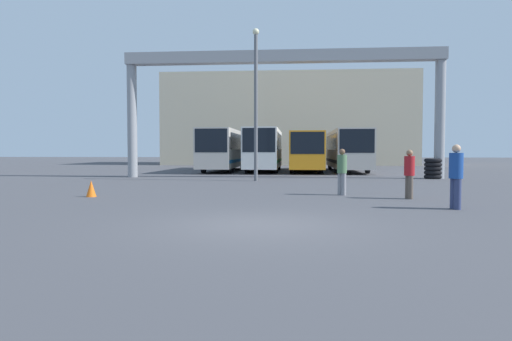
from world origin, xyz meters
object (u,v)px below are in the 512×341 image
Objects in this scene: pedestrian_far_center at (342,171)px; pedestrian_mid_right at (456,175)px; tire_stack at (433,169)px; bus_slot_1 at (264,148)px; pedestrian_near_center at (409,173)px; traffic_cone at (91,189)px; bus_slot_2 at (305,149)px; bus_slot_0 at (225,148)px; lamp_post at (256,98)px; bus_slot_3 at (347,148)px.

pedestrian_far_center is 4.78m from pedestrian_mid_right.
pedestrian_far_center is 12.31m from tire_stack.
bus_slot_1 reaches higher than pedestrian_far_center.
pedestrian_near_center is (6.42, -20.40, -1.00)m from bus_slot_1.
pedestrian_near_center is 2.86× the size of traffic_cone.
bus_slot_2 reaches higher than pedestrian_far_center.
pedestrian_far_center is at bearing -158.95° from pedestrian_mid_right.
bus_slot_0 is 23.15m from pedestrian_near_center.
tire_stack is (3.58, 14.37, -0.38)m from pedestrian_mid_right.
lamp_post reaches higher than traffic_cone.
bus_slot_3 is 6.83× the size of pedestrian_near_center.
bus_slot_0 reaches higher than pedestrian_mid_right.
bus_slot_3 is 13.70m from lamp_post.
traffic_cone is at bearing -103.26° from bus_slot_1.
bus_slot_2 is 22.53m from traffic_cone.
bus_slot_3 is 9.69× the size of tire_stack.
bus_slot_0 is at bearing 146.21° from tire_stack.
pedestrian_near_center is at bearing 1.28° from traffic_cone.
tire_stack is at bearing -39.42° from bus_slot_1.
pedestrian_mid_right is at bearing -66.40° from bus_slot_0.
bus_slot_0 is 16.82m from tire_stack.
pedestrian_far_center is at bearing -69.20° from bus_slot_0.
bus_slot_0 is 10.15× the size of tire_stack.
bus_slot_1 is 21.28m from traffic_cone.
bus_slot_1 is 9.18× the size of tire_stack.
bus_slot_1 is at bearing -174.75° from bus_slot_2.
tire_stack is (7.33, -9.04, -1.15)m from bus_slot_2.
bus_slot_3 reaches higher than traffic_cone.
tire_stack is 0.14× the size of lamp_post.
lamp_post is at bearing -117.83° from bus_slot_3.
bus_slot_3 reaches higher than bus_slot_2.
bus_slot_1 is 11.87m from lamp_post.
bus_slot_0 is at bearing 85.78° from traffic_cone.
pedestrian_near_center is 11.31m from lamp_post.
tire_stack is (10.63, -8.74, -1.30)m from bus_slot_1.
lamp_post is at bearing -164.60° from tire_stack.
bus_slot_2 is 23.72m from pedestrian_mid_right.
pedestrian_far_center is (-2.37, -19.55, -0.93)m from bus_slot_3.
bus_slot_1 is 18.51× the size of traffic_cone.
pedestrian_near_center is 12.40m from tire_stack.
lamp_post is (5.20, 9.07, 4.21)m from traffic_cone.
bus_slot_0 is 1.05× the size of bus_slot_2.
traffic_cone is 0.50× the size of tire_stack.
tire_stack is at bearing 15.40° from lamp_post.
bus_slot_1 is 0.95× the size of bus_slot_3.
bus_slot_1 is 5.96× the size of pedestrian_mid_right.
bus_slot_0 reaches higher than bus_slot_3.
tire_stack is (6.40, 10.51, -0.32)m from pedestrian_far_center.
pedestrian_mid_right is (2.82, -3.86, 0.06)m from pedestrian_far_center.
bus_slot_1 is 19.73m from pedestrian_far_center.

